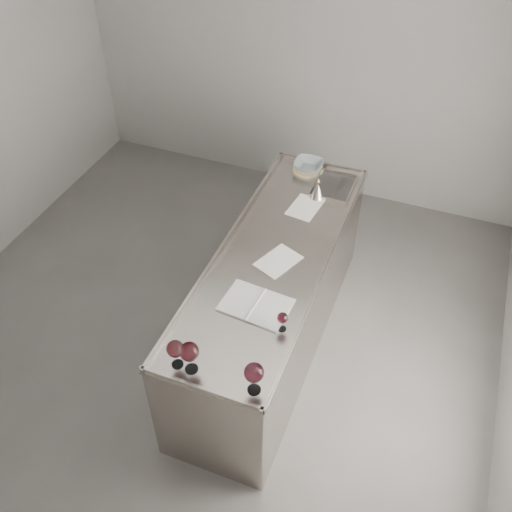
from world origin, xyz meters
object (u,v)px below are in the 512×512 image
at_px(wine_funnel, 317,191).
at_px(ceramic_bowl, 308,165).
at_px(wine_glass_left, 189,352).
at_px(notebook, 256,305).
at_px(counter, 273,300).
at_px(wine_glass_middle, 175,349).
at_px(wine_glass_right, 254,373).
at_px(wine_glass_small, 282,318).

bearing_deg(wine_funnel, ceramic_bowl, 118.39).
height_order(wine_glass_left, notebook, wine_glass_left).
bearing_deg(notebook, counter, 101.30).
height_order(notebook, ceramic_bowl, ceramic_bowl).
bearing_deg(wine_glass_left, wine_funnel, 83.78).
distance_m(notebook, ceramic_bowl, 1.58).
xyz_separation_m(counter, wine_glass_middle, (-0.20, -1.08, 0.61)).
xyz_separation_m(wine_glass_right, ceramic_bowl, (-0.36, 2.16, -0.11)).
height_order(wine_glass_small, ceramic_bowl, wine_glass_small).
relative_size(wine_glass_middle, wine_glass_small, 1.43).
xyz_separation_m(wine_glass_left, notebook, (0.17, 0.59, -0.15)).
bearing_deg(wine_glass_middle, counter, 79.44).
bearing_deg(notebook, wine_glass_left, -100.89).
relative_size(wine_glass_middle, notebook, 0.44).
relative_size(wine_glass_left, wine_funnel, 1.22).
distance_m(wine_glass_middle, wine_funnel, 1.86).
distance_m(counter, wine_glass_right, 1.28).
bearing_deg(ceramic_bowl, wine_funnel, -61.61).
relative_size(wine_glass_right, ceramic_bowl, 0.93).
height_order(wine_glass_middle, wine_glass_small, wine_glass_middle).
bearing_deg(counter, wine_funnel, 83.29).
bearing_deg(notebook, wine_glass_small, -24.14).
bearing_deg(wine_glass_small, wine_glass_right, -90.00).
distance_m(wine_glass_left, notebook, 0.63).
bearing_deg(wine_funnel, counter, -96.71).
xyz_separation_m(counter, wine_glass_small, (0.27, -0.61, 0.57)).
bearing_deg(notebook, wine_glass_middle, -108.61).
relative_size(notebook, wine_funnel, 2.52).
xyz_separation_m(wine_glass_right, notebook, (-0.22, 0.59, -0.15)).
bearing_deg(wine_glass_left, wine_glass_right, 0.00).
distance_m(wine_glass_middle, wine_glass_right, 0.48).
height_order(counter, notebook, counter).
distance_m(wine_glass_middle, wine_glass_small, 0.67).
xyz_separation_m(counter, wine_glass_right, (0.27, -1.08, 0.62)).
xyz_separation_m(wine_glass_left, ceramic_bowl, (0.02, 2.16, -0.11)).
bearing_deg(wine_funnel, notebook, -91.52).
bearing_deg(wine_glass_small, wine_glass_middle, -135.38).
relative_size(counter, notebook, 5.36).
xyz_separation_m(wine_glass_left, wine_glass_middle, (-0.09, -0.00, -0.02)).
relative_size(counter, wine_glass_small, 17.54).
relative_size(wine_glass_middle, wine_glass_right, 0.90).
height_order(wine_glass_right, wine_funnel, wine_glass_right).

